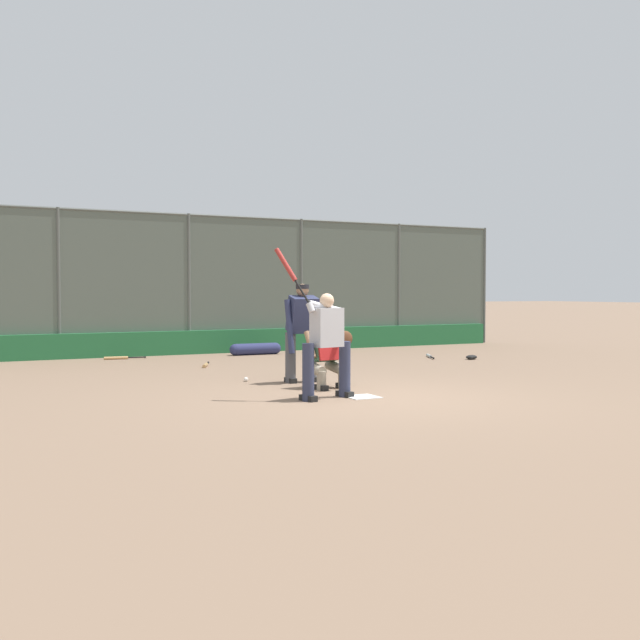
{
  "coord_description": "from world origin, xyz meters",
  "views": [
    {
      "loc": [
        5.21,
        9.01,
        1.48
      ],
      "look_at": [
        0.15,
        -1.0,
        1.05
      ],
      "focal_mm": 42.0,
      "sensor_mm": 36.0,
      "label": 1
    }
  ],
  "objects_px": {
    "umpire_home": "(302,330)",
    "equipment_bag_dugout_side": "(256,349)",
    "spare_bat_third_base_side": "(206,365)",
    "fielding_glove_on_dirt": "(471,357)",
    "baseball_loose": "(246,379)",
    "catcher_behind_plate": "(327,351)",
    "spare_bat_first_base_side": "(430,356)",
    "batter_at_plate": "(326,342)",
    "spare_bat_near_backstop": "(119,358)"
  },
  "relations": [
    {
      "from": "catcher_behind_plate",
      "to": "umpire_home",
      "type": "relative_size",
      "value": 0.7
    },
    {
      "from": "spare_bat_first_base_side",
      "to": "baseball_loose",
      "type": "distance_m",
      "value": 5.78
    },
    {
      "from": "baseball_loose",
      "to": "spare_bat_first_base_side",
      "type": "bearing_deg",
      "value": -156.27
    },
    {
      "from": "spare_bat_near_backstop",
      "to": "baseball_loose",
      "type": "relative_size",
      "value": 12.09
    },
    {
      "from": "spare_bat_third_base_side",
      "to": "fielding_glove_on_dirt",
      "type": "distance_m",
      "value": 5.76
    },
    {
      "from": "spare_bat_first_base_side",
      "to": "fielding_glove_on_dirt",
      "type": "relative_size",
      "value": 2.87
    },
    {
      "from": "umpire_home",
      "to": "fielding_glove_on_dirt",
      "type": "height_order",
      "value": "umpire_home"
    },
    {
      "from": "catcher_behind_plate",
      "to": "baseball_loose",
      "type": "height_order",
      "value": "catcher_behind_plate"
    },
    {
      "from": "batter_at_plate",
      "to": "spare_bat_third_base_side",
      "type": "distance_m",
      "value": 5.07
    },
    {
      "from": "catcher_behind_plate",
      "to": "equipment_bag_dugout_side",
      "type": "xyz_separation_m",
      "value": [
        -1.3,
        -6.16,
        -0.44
      ]
    },
    {
      "from": "equipment_bag_dugout_side",
      "to": "spare_bat_third_base_side",
      "type": "bearing_deg",
      "value": 48.19
    },
    {
      "from": "batter_at_plate",
      "to": "spare_bat_third_base_side",
      "type": "relative_size",
      "value": 2.71
    },
    {
      "from": "spare_bat_near_backstop",
      "to": "spare_bat_first_base_side",
      "type": "height_order",
      "value": "same"
    },
    {
      "from": "fielding_glove_on_dirt",
      "to": "equipment_bag_dugout_side",
      "type": "bearing_deg",
      "value": -41.12
    },
    {
      "from": "fielding_glove_on_dirt",
      "to": "equipment_bag_dugout_side",
      "type": "distance_m",
      "value": 4.96
    },
    {
      "from": "catcher_behind_plate",
      "to": "umpire_home",
      "type": "height_order",
      "value": "umpire_home"
    },
    {
      "from": "batter_at_plate",
      "to": "spare_bat_third_base_side",
      "type": "xyz_separation_m",
      "value": [
        0.08,
        -5.02,
        -0.76
      ]
    },
    {
      "from": "fielding_glove_on_dirt",
      "to": "umpire_home",
      "type": "bearing_deg",
      "value": 22.13
    },
    {
      "from": "umpire_home",
      "to": "spare_bat_near_backstop",
      "type": "bearing_deg",
      "value": -71.57
    },
    {
      "from": "catcher_behind_plate",
      "to": "fielding_glove_on_dirt",
      "type": "relative_size",
      "value": 4.1
    },
    {
      "from": "catcher_behind_plate",
      "to": "spare_bat_third_base_side",
      "type": "distance_m",
      "value": 4.1
    },
    {
      "from": "spare_bat_third_base_side",
      "to": "equipment_bag_dugout_side",
      "type": "bearing_deg",
      "value": 162.42
    },
    {
      "from": "umpire_home",
      "to": "fielding_glove_on_dirt",
      "type": "relative_size",
      "value": 5.88
    },
    {
      "from": "spare_bat_third_base_side",
      "to": "fielding_glove_on_dirt",
      "type": "height_order",
      "value": "fielding_glove_on_dirt"
    },
    {
      "from": "spare_bat_first_base_side",
      "to": "equipment_bag_dugout_side",
      "type": "relative_size",
      "value": 0.61
    },
    {
      "from": "spare_bat_first_base_side",
      "to": "spare_bat_near_backstop",
      "type": "bearing_deg",
      "value": 92.43
    },
    {
      "from": "umpire_home",
      "to": "spare_bat_near_backstop",
      "type": "height_order",
      "value": "umpire_home"
    },
    {
      "from": "catcher_behind_plate",
      "to": "spare_bat_first_base_side",
      "type": "height_order",
      "value": "catcher_behind_plate"
    },
    {
      "from": "equipment_bag_dugout_side",
      "to": "baseball_loose",
      "type": "bearing_deg",
      "value": 66.41
    },
    {
      "from": "umpire_home",
      "to": "baseball_loose",
      "type": "height_order",
      "value": "umpire_home"
    },
    {
      "from": "spare_bat_near_backstop",
      "to": "spare_bat_third_base_side",
      "type": "bearing_deg",
      "value": 123.1
    },
    {
      "from": "spare_bat_third_base_side",
      "to": "equipment_bag_dugout_side",
      "type": "relative_size",
      "value": 0.6
    },
    {
      "from": "catcher_behind_plate",
      "to": "umpire_home",
      "type": "bearing_deg",
      "value": -93.11
    },
    {
      "from": "umpire_home",
      "to": "spare_bat_first_base_side",
      "type": "height_order",
      "value": "umpire_home"
    },
    {
      "from": "catcher_behind_plate",
      "to": "umpire_home",
      "type": "distance_m",
      "value": 0.88
    },
    {
      "from": "umpire_home",
      "to": "spare_bat_third_base_side",
      "type": "distance_m",
      "value": 3.34
    },
    {
      "from": "catcher_behind_plate",
      "to": "spare_bat_first_base_side",
      "type": "bearing_deg",
      "value": -145.38
    },
    {
      "from": "catcher_behind_plate",
      "to": "baseball_loose",
      "type": "xyz_separation_m",
      "value": [
        0.8,
        -1.36,
        -0.54
      ]
    },
    {
      "from": "batter_at_plate",
      "to": "umpire_home",
      "type": "relative_size",
      "value": 1.3
    },
    {
      "from": "spare_bat_first_base_side",
      "to": "equipment_bag_dugout_side",
      "type": "bearing_deg",
      "value": 77.79
    },
    {
      "from": "spare_bat_third_base_side",
      "to": "baseball_loose",
      "type": "xyz_separation_m",
      "value": [
        0.18,
        2.66,
        0.0
      ]
    },
    {
      "from": "catcher_behind_plate",
      "to": "equipment_bag_dugout_side",
      "type": "bearing_deg",
      "value": -106.65
    },
    {
      "from": "catcher_behind_plate",
      "to": "fielding_glove_on_dirt",
      "type": "xyz_separation_m",
      "value": [
        -5.04,
        -2.89,
        -0.53
      ]
    },
    {
      "from": "catcher_behind_plate",
      "to": "spare_bat_near_backstop",
      "type": "height_order",
      "value": "catcher_behind_plate"
    },
    {
      "from": "catcher_behind_plate",
      "to": "equipment_bag_dugout_side",
      "type": "distance_m",
      "value": 6.31
    },
    {
      "from": "catcher_behind_plate",
      "to": "spare_bat_first_base_side",
      "type": "xyz_separation_m",
      "value": [
        -4.49,
        -3.68,
        -0.54
      ]
    },
    {
      "from": "batter_at_plate",
      "to": "catcher_behind_plate",
      "type": "xyz_separation_m",
      "value": [
        -0.54,
        -1.0,
        -0.21
      ]
    },
    {
      "from": "spare_bat_near_backstop",
      "to": "baseball_loose",
      "type": "distance_m",
      "value": 5.12
    },
    {
      "from": "catcher_behind_plate",
      "to": "baseball_loose",
      "type": "bearing_deg",
      "value": -64.33
    },
    {
      "from": "umpire_home",
      "to": "equipment_bag_dugout_side",
      "type": "height_order",
      "value": "umpire_home"
    }
  ]
}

